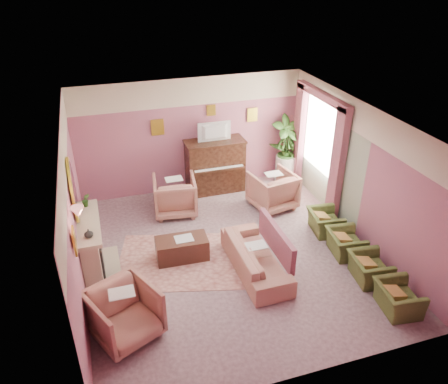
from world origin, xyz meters
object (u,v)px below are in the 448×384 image
object	(u,v)px
coffee_table	(182,249)
olive_chair_b	(370,265)
floral_armchair_front	(124,312)
floral_armchair_left	(175,194)
side_table	(285,168)
olive_chair_d	(325,219)
floral_armchair_right	(273,188)
sofa	(256,253)
olive_chair_a	(398,294)
piano	(215,167)
television	(215,131)
olive_chair_c	(346,240)

from	to	relation	value
coffee_table	olive_chair_b	bearing A→B (deg)	-27.68
olive_chair_b	floral_armchair_front	bearing A→B (deg)	-179.66
floral_armchair_left	side_table	bearing A→B (deg)	13.23
coffee_table	olive_chair_b	distance (m)	3.52
coffee_table	olive_chair_b	xyz separation A→B (m)	(3.12, -1.64, 0.09)
olive_chair_d	side_table	xyz separation A→B (m)	(0.19, 2.46, 0.03)
floral_armchair_right	side_table	bearing A→B (deg)	53.66
floral_armchair_front	floral_armchair_right	bearing A→B (deg)	38.60
sofa	floral_armchair_left	size ratio (longest dim) A/B	2.02
floral_armchair_front	olive_chair_a	size ratio (longest dim) A/B	1.31
piano	olive_chair_d	bearing A→B (deg)	-55.78
piano	floral_armchair_right	size ratio (longest dim) A/B	1.44
sofa	floral_armchair_right	distance (m)	2.41
floral_armchair_left	olive_chair_b	size ratio (longest dim) A/B	1.31
coffee_table	piano	bearing A→B (deg)	60.46
floral_armchair_left	side_table	distance (m)	3.16
olive_chair_a	coffee_table	bearing A→B (deg)	141.78
piano	television	world-z (taller)	television
piano	sofa	xyz separation A→B (m)	(-0.18, -3.27, -0.25)
floral_armchair_left	floral_armchair_right	size ratio (longest dim) A/B	1.00
sofa	olive_chair_a	world-z (taller)	sofa
television	sofa	bearing A→B (deg)	-93.19
floral_armchair_front	sofa	bearing A→B (deg)	19.71
television	olive_chair_b	world-z (taller)	television
olive_chair_c	olive_chair_d	size ratio (longest dim) A/B	1.00
floral_armchair_front	olive_chair_b	size ratio (longest dim) A/B	1.31
piano	olive_chair_c	xyz separation A→B (m)	(1.70, -3.32, -0.33)
piano	coffee_table	bearing A→B (deg)	-119.54
coffee_table	floral_armchair_right	bearing A→B (deg)	28.01
floral_armchair_left	piano	bearing A→B (deg)	32.83
sofa	floral_armchair_right	world-z (taller)	floral_armchair_right
floral_armchair_front	olive_chair_c	bearing A→B (deg)	10.93
olive_chair_d	side_table	bearing A→B (deg)	85.57
olive_chair_a	floral_armchair_left	bearing A→B (deg)	124.46
sofa	floral_armchair_left	distance (m)	2.70
piano	olive_chair_d	distance (m)	3.04
olive_chair_b	sofa	bearing A→B (deg)	155.16
olive_chair_c	television	bearing A→B (deg)	117.47
television	floral_armchair_front	xyz separation A→B (m)	(-2.68, -4.12, -1.12)
olive_chair_d	olive_chair_a	bearing A→B (deg)	-90.00
floral_armchair_left	side_table	size ratio (longest dim) A/B	1.38
floral_armchair_front	floral_armchair_left	bearing A→B (deg)	66.23
coffee_table	floral_armchair_right	size ratio (longest dim) A/B	1.03
olive_chair_d	side_table	size ratio (longest dim) A/B	1.06
olive_chair_c	olive_chair_d	xyz separation A→B (m)	(0.00, 0.82, 0.00)
television	floral_armchair_right	world-z (taller)	television
floral_armchair_front	coffee_table	bearing A→B (deg)	52.81
television	olive_chair_a	bearing A→B (deg)	-70.90
floral_armchair_left	coffee_table	bearing A→B (deg)	-97.79
coffee_table	olive_chair_b	size ratio (longest dim) A/B	1.35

